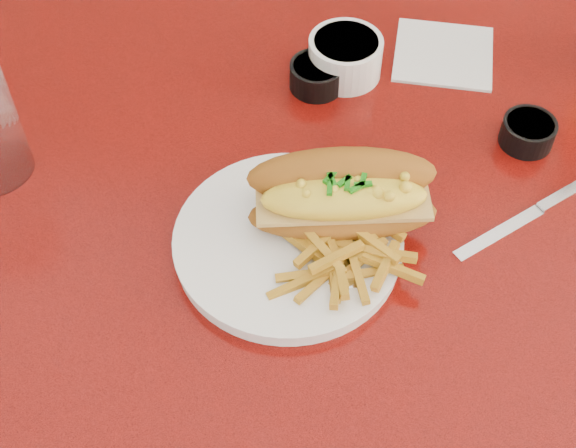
# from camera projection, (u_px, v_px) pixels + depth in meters

# --- Properties ---
(diner_table) EXTENTS (1.23, 0.83, 0.77)m
(diner_table) POSITION_uv_depth(u_px,v_px,m) (428.00, 272.00, 1.00)
(diner_table) COLOR red
(diner_table) RESTS_ON ground
(booth_bench_far) EXTENTS (1.20, 0.51, 0.90)m
(booth_bench_far) POSITION_uv_depth(u_px,v_px,m) (391.00, 52.00, 1.75)
(booth_bench_far) COLOR maroon
(booth_bench_far) RESTS_ON ground
(dinner_plate) EXTENTS (0.31, 0.31, 0.02)m
(dinner_plate) POSITION_uv_depth(u_px,v_px,m) (288.00, 243.00, 0.81)
(dinner_plate) COLOR white
(dinner_plate) RESTS_ON diner_table
(mac_hoagie) EXTENTS (0.20, 0.11, 0.08)m
(mac_hoagie) POSITION_uv_depth(u_px,v_px,m) (343.00, 195.00, 0.80)
(mac_hoagie) COLOR #9B5A19
(mac_hoagie) RESTS_ON dinner_plate
(fries_pile) EXTENTS (0.13, 0.12, 0.03)m
(fries_pile) POSITION_uv_depth(u_px,v_px,m) (343.00, 246.00, 0.78)
(fries_pile) COLOR gold
(fries_pile) RESTS_ON dinner_plate
(fork) EXTENTS (0.04, 0.15, 0.00)m
(fork) POSITION_uv_depth(u_px,v_px,m) (343.00, 224.00, 0.82)
(fork) COLOR silver
(fork) RESTS_ON dinner_plate
(gravy_ramekin) EXTENTS (0.09, 0.09, 0.05)m
(gravy_ramekin) POSITION_uv_depth(u_px,v_px,m) (345.00, 56.00, 0.97)
(gravy_ramekin) COLOR white
(gravy_ramekin) RESTS_ON diner_table
(sauce_cup_left) EXTENTS (0.07, 0.07, 0.03)m
(sauce_cup_left) POSITION_uv_depth(u_px,v_px,m) (317.00, 75.00, 0.96)
(sauce_cup_left) COLOR black
(sauce_cup_left) RESTS_ON diner_table
(sauce_cup_right) EXTENTS (0.07, 0.07, 0.03)m
(sauce_cup_right) POSITION_uv_depth(u_px,v_px,m) (528.00, 131.00, 0.90)
(sauce_cup_right) COLOR black
(sauce_cup_right) RESTS_ON diner_table
(knife) EXTENTS (0.15, 0.12, 0.01)m
(knife) POSITION_uv_depth(u_px,v_px,m) (534.00, 213.00, 0.85)
(knife) COLOR silver
(knife) RESTS_ON diner_table
(paper_napkin) EXTENTS (0.13, 0.13, 0.00)m
(paper_napkin) POSITION_uv_depth(u_px,v_px,m) (443.00, 54.00, 1.01)
(paper_napkin) COLOR silver
(paper_napkin) RESTS_ON diner_table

